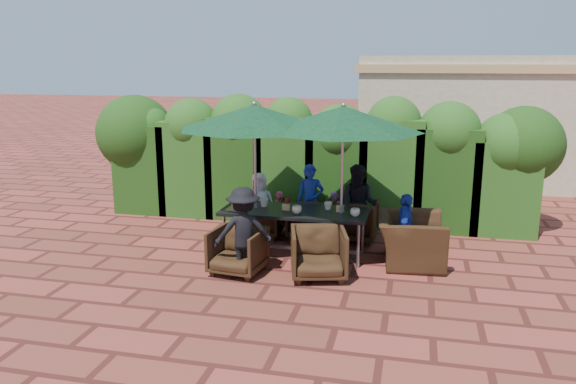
% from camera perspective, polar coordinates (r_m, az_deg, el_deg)
% --- Properties ---
extents(ground, '(80.00, 80.00, 0.00)m').
position_cam_1_polar(ground, '(9.01, -0.15, -6.73)').
color(ground, maroon).
rests_on(ground, ground).
extents(dining_table, '(2.33, 0.90, 0.75)m').
position_cam_1_polar(dining_table, '(8.95, 0.66, -2.32)').
color(dining_table, black).
rests_on(dining_table, ground).
extents(umbrella_left, '(2.42, 2.42, 2.46)m').
position_cam_1_polar(umbrella_left, '(8.83, -3.43, 7.60)').
color(umbrella_left, gray).
rests_on(umbrella_left, ground).
extents(umbrella_right, '(2.43, 2.43, 2.46)m').
position_cam_1_polar(umbrella_right, '(8.55, 5.63, 7.38)').
color(umbrella_right, gray).
rests_on(umbrella_right, ground).
extents(chair_far_left, '(0.76, 0.71, 0.75)m').
position_cam_1_polar(chair_far_left, '(10.04, -2.73, -2.41)').
color(chair_far_left, black).
rests_on(chair_far_left, ground).
extents(chair_far_mid, '(0.88, 0.84, 0.78)m').
position_cam_1_polar(chair_far_mid, '(9.99, 1.97, -2.40)').
color(chair_far_mid, black).
rests_on(chair_far_mid, ground).
extents(chair_far_right, '(0.81, 0.76, 0.79)m').
position_cam_1_polar(chair_far_right, '(9.87, 6.73, -2.64)').
color(chair_far_right, black).
rests_on(chair_far_right, ground).
extents(chair_near_left, '(0.81, 0.77, 0.75)m').
position_cam_1_polar(chair_near_left, '(8.32, -5.13, -5.75)').
color(chair_near_left, black).
rests_on(chair_near_left, ground).
extents(chair_near_right, '(0.93, 0.90, 0.80)m').
position_cam_1_polar(chair_near_right, '(8.12, 3.12, -5.99)').
color(chair_near_right, black).
rests_on(chair_near_right, ground).
extents(chair_end_right, '(0.84, 1.20, 1.00)m').
position_cam_1_polar(chair_end_right, '(8.85, 12.40, -3.99)').
color(chair_end_right, black).
rests_on(chair_end_right, ground).
extents(adult_far_left, '(0.63, 0.45, 1.15)m').
position_cam_1_polar(adult_far_left, '(10.02, -2.94, -1.27)').
color(adult_far_left, silver).
rests_on(adult_far_left, ground).
extents(adult_far_mid, '(0.52, 0.44, 1.31)m').
position_cam_1_polar(adult_far_mid, '(9.90, 2.27, -0.94)').
color(adult_far_mid, '#1C319A').
rests_on(adult_far_mid, ground).
extents(adult_far_right, '(0.72, 0.51, 1.37)m').
position_cam_1_polar(adult_far_right, '(9.63, 7.21, -1.26)').
color(adult_far_right, black).
rests_on(adult_far_right, ground).
extents(adult_near_left, '(0.93, 0.67, 1.32)m').
position_cam_1_polar(adult_near_left, '(8.15, -4.55, -4.04)').
color(adult_near_left, black).
rests_on(adult_near_left, ground).
extents(adult_end_right, '(0.34, 0.67, 1.13)m').
position_cam_1_polar(adult_end_right, '(8.70, 11.79, -3.82)').
color(adult_end_right, '#1C319A').
rests_on(adult_end_right, ground).
extents(child_left, '(0.32, 0.27, 0.78)m').
position_cam_1_polar(child_left, '(10.15, -0.88, -2.12)').
color(child_left, '#E7516D').
rests_on(child_left, ground).
extents(child_right, '(0.31, 0.26, 0.81)m').
position_cam_1_polar(child_right, '(10.01, 4.73, -2.30)').
color(child_right, '#9E4CA6').
rests_on(child_right, ground).
extents(pedestrian_a, '(1.45, 1.27, 1.54)m').
position_cam_1_polar(pedestrian_a, '(12.70, 12.44, 2.40)').
color(pedestrian_a, '#268D41').
rests_on(pedestrian_a, ground).
extents(pedestrian_b, '(0.78, 0.52, 1.55)m').
position_cam_1_polar(pedestrian_b, '(12.89, 14.93, 2.44)').
color(pedestrian_b, '#E7516D').
rests_on(pedestrian_b, ground).
extents(pedestrian_c, '(1.31, 1.14, 1.89)m').
position_cam_1_polar(pedestrian_c, '(12.70, 20.75, 2.67)').
color(pedestrian_c, gray).
rests_on(pedestrian_c, ground).
extents(cup_a, '(0.17, 0.17, 0.13)m').
position_cam_1_polar(cup_a, '(8.96, -5.21, -1.42)').
color(cup_a, beige).
rests_on(cup_a, dining_table).
extents(cup_b, '(0.15, 0.15, 0.14)m').
position_cam_1_polar(cup_b, '(9.14, -2.44, -1.07)').
color(cup_b, beige).
rests_on(cup_b, dining_table).
extents(cup_c, '(0.15, 0.15, 0.12)m').
position_cam_1_polar(cup_c, '(8.73, 0.90, -1.80)').
color(cup_c, beige).
rests_on(cup_c, dining_table).
extents(cup_d, '(0.13, 0.13, 0.12)m').
position_cam_1_polar(cup_d, '(8.97, 4.09, -1.41)').
color(cup_d, beige).
rests_on(cup_d, dining_table).
extents(cup_e, '(0.15, 0.15, 0.12)m').
position_cam_1_polar(cup_e, '(8.63, 6.83, -2.07)').
color(cup_e, beige).
rests_on(cup_e, dining_table).
extents(ketchup_bottle, '(0.04, 0.04, 0.17)m').
position_cam_1_polar(ketchup_bottle, '(9.03, -0.10, -1.13)').
color(ketchup_bottle, '#B20C0A').
rests_on(ketchup_bottle, dining_table).
extents(sauce_bottle, '(0.04, 0.04, 0.17)m').
position_cam_1_polar(sauce_bottle, '(9.02, -0.20, -1.15)').
color(sauce_bottle, '#4C230C').
rests_on(sauce_bottle, dining_table).
extents(serving_tray, '(0.35, 0.25, 0.02)m').
position_cam_1_polar(serving_tray, '(8.99, -5.11, -1.75)').
color(serving_tray, olive).
rests_on(serving_tray, dining_table).
extents(number_block_left, '(0.12, 0.06, 0.10)m').
position_cam_1_polar(number_block_left, '(8.92, -0.19, -1.55)').
color(number_block_left, tan).
rests_on(number_block_left, dining_table).
extents(number_block_right, '(0.12, 0.06, 0.10)m').
position_cam_1_polar(number_block_right, '(8.86, 5.31, -1.71)').
color(number_block_right, tan).
rests_on(number_block_right, dining_table).
extents(hedge_wall, '(9.10, 1.60, 2.45)m').
position_cam_1_polar(hedge_wall, '(10.90, 2.11, 4.01)').
color(hedge_wall, '#17330E').
rests_on(hedge_wall, ground).
extents(building, '(6.20, 3.08, 3.20)m').
position_cam_1_polar(building, '(15.39, 18.95, 6.98)').
color(building, beige).
rests_on(building, ground).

